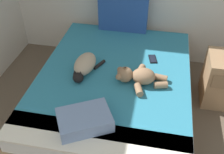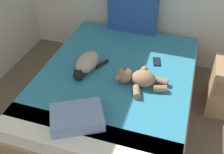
% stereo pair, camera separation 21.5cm
% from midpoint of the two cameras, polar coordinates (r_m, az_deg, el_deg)
% --- Properties ---
extents(bed, '(1.49, 1.91, 0.46)m').
position_cam_midpoint_polar(bed, '(2.72, -1.78, -3.05)').
color(bed, '#9E7A56').
rests_on(bed, ground_plane).
extents(patterned_cushion, '(0.58, 0.12, 0.48)m').
position_cam_midpoint_polar(patterned_cushion, '(3.19, 0.43, 13.88)').
color(patterned_cushion, '#264C99').
rests_on(patterned_cushion, bed).
extents(cat, '(0.27, 0.42, 0.15)m').
position_cam_midpoint_polar(cat, '(2.58, -8.30, 2.42)').
color(cat, tan).
rests_on(cat, bed).
extents(teddy_bear, '(0.48, 0.43, 0.16)m').
position_cam_midpoint_polar(teddy_bear, '(2.43, 3.11, 0.08)').
color(teddy_bear, '#937051').
rests_on(teddy_bear, bed).
extents(cell_phone, '(0.11, 0.16, 0.01)m').
position_cam_midpoint_polar(cell_phone, '(2.77, 6.51, 3.79)').
color(cell_phone, black).
rests_on(cell_phone, bed).
extents(throw_pillow, '(0.49, 0.44, 0.11)m').
position_cam_midpoint_polar(throw_pillow, '(2.08, -8.92, -9.16)').
color(throw_pillow, '#728CB7').
rests_on(throw_pillow, bed).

